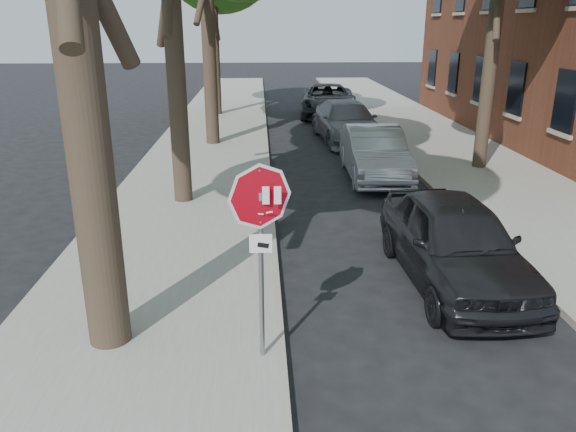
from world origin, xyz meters
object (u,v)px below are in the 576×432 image
car_a (455,242)px  car_b (374,153)px  car_c (347,122)px  stop_sign (260,226)px  car_d (328,101)px

car_a → car_b: (0.00, 6.96, -0.02)m
car_c → car_a: bearing=-94.3°
stop_sign → car_b: stop_sign is taller
car_a → car_d: size_ratio=0.81×
stop_sign → car_c: stop_sign is taller
car_b → car_c: car_c is taller
car_c → car_d: car_d is taller
car_b → car_c: 5.36m
car_c → car_d: size_ratio=0.94×
car_d → stop_sign: bearing=-92.7°
car_b → car_a: bearing=-88.5°
stop_sign → car_b: 9.94m
stop_sign → car_a: stop_sign is taller
car_a → car_b: size_ratio=1.00×
car_a → stop_sign: bearing=-146.6°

